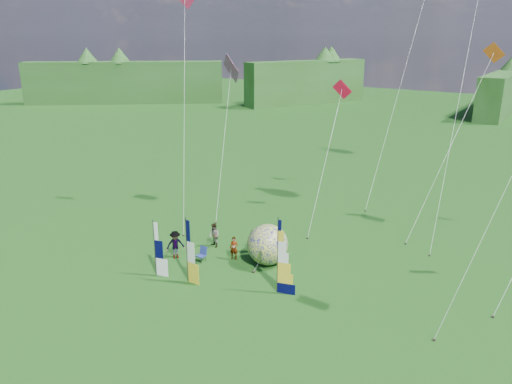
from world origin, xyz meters
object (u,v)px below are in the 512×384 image
Objects in this scene: side_banner_left at (187,251)px; spectator_c at (175,245)px; side_banner_far at (155,249)px; camp_chair at (201,255)px; feather_banner_main at (278,257)px; spectator_d at (253,241)px; bol_inflatable at (268,245)px; spectator_a at (234,248)px; spectator_b at (214,235)px; kite_whale at (465,64)px.

side_banner_left is 3.61m from spectator_c.
side_banner_far is 3.35m from camp_chair.
spectator_d is (-4.20, 3.71, -1.42)m from feather_banner_main.
spectator_a is at bearing -162.83° from bol_inflatable.
feather_banner_main is 5.78m from spectator_d.
bol_inflatable is 1.70× the size of spectator_a.
spectator_c is 1.19× the size of spectator_d.
camp_chair is (0.78, -2.31, -0.34)m from spectator_b.
feather_banner_main is 3.85m from bol_inflatable.
kite_whale reaches higher than spectator_d.
side_banner_far is at bearing -178.56° from feather_banner_main.
spectator_d is (2.67, 0.76, -0.05)m from spectator_b.
kite_whale reaches higher than spectator_b.
side_banner_left is 1.50× the size of bol_inflatable.
feather_banner_main reaches higher than camp_chair.
kite_whale is (9.34, 12.63, 11.15)m from spectator_d.
bol_inflatable is 2.61× the size of camp_chair.
spectator_d reaches higher than camp_chair.
kite_whale is at bearing 60.66° from bol_inflatable.
bol_inflatable is at bearing -156.25° from spectator_d.
bol_inflatable is 1.66× the size of spectator_d.
side_banner_left is at bearing -2.18° from side_banner_far.
side_banner_left is 3.92× the size of camp_chair.
feather_banner_main is at bearing -48.89° from bol_inflatable.
bol_inflatable is at bearing -3.60° from spectator_a.
kite_whale reaches higher than side_banner_far.
feather_banner_main is at bearing -107.43° from kite_whale.
side_banner_far is at bearing -123.48° from kite_whale.
spectator_d is (3.65, 3.53, -0.15)m from spectator_c.
bol_inflatable is (4.73, 5.10, -0.43)m from side_banner_far.
side_banner_far is at bearing -140.94° from spectator_a.
side_banner_far reaches higher than spectator_c.
feather_banner_main is 5.29m from spectator_a.
spectator_b is at bearing 112.86° from side_banner_left.
bol_inflatable is (2.57, 4.65, -0.66)m from side_banner_left.
spectator_b is 1.07× the size of spectator_d.
spectator_d is (0.40, 1.55, 0.02)m from spectator_a.
side_banner_left is at bearing -118.94° from bol_inflatable.
spectator_c is at bearing -164.37° from camp_chair.
side_banner_left is 2.21m from side_banner_far.
camp_chair is 22.43m from kite_whale.
side_banner_far is 2.07× the size of spectator_b.
camp_chair is 0.04× the size of kite_whale.
kite_whale is (10.17, 18.16, 9.97)m from side_banner_left.
bol_inflatable is 0.11× the size of kite_whale.
camp_chair is at bearing 115.18° from side_banner_left.
kite_whale reaches higher than camp_chair.
side_banner_left is 4.18m from spectator_a.
bol_inflatable is at bearing 33.17° from side_banner_far.
side_banner_far is (-2.15, -0.45, -0.23)m from side_banner_left.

